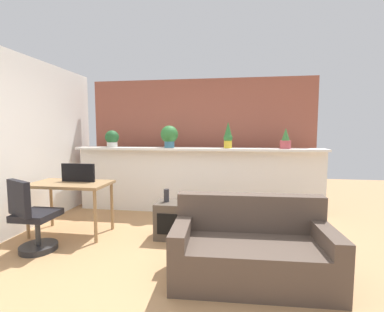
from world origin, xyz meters
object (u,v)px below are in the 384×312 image
at_px(office_chair, 32,221).
at_px(potted_plant_1, 169,135).
at_px(potted_plant_3, 286,140).
at_px(vase_on_shelf, 166,195).
at_px(potted_plant_0, 112,138).
at_px(tv_monitor, 78,173).
at_px(potted_plant_2, 228,136).
at_px(side_cube_shelf, 171,219).
at_px(couch, 251,251).
at_px(desk, 71,188).

bearing_deg(office_chair, potted_plant_1, 54.88).
bearing_deg(potted_plant_3, office_chair, -150.49).
distance_m(potted_plant_3, vase_on_shelf, 2.25).
xyz_separation_m(potted_plant_0, potted_plant_1, (1.09, -0.02, 0.06)).
xyz_separation_m(tv_monitor, vase_on_shelf, (1.31, 0.02, -0.29)).
xyz_separation_m(potted_plant_0, potted_plant_2, (2.13, -0.02, 0.05)).
bearing_deg(office_chair, potted_plant_3, 29.51).
bearing_deg(potted_plant_0, office_chair, -96.03).
bearing_deg(vase_on_shelf, potted_plant_1, 100.90).
distance_m(potted_plant_2, side_cube_shelf, 1.78).
relative_size(potted_plant_2, vase_on_shelf, 2.55).
bearing_deg(office_chair, couch, -4.48).
distance_m(potted_plant_0, desk, 1.41).
height_order(potted_plant_1, potted_plant_2, potted_plant_2).
bearing_deg(office_chair, potted_plant_0, 83.97).
bearing_deg(potted_plant_2, couch, -82.28).
xyz_separation_m(potted_plant_0, tv_monitor, (0.00, -1.15, -0.46)).
relative_size(potted_plant_0, potted_plant_3, 0.89).
bearing_deg(vase_on_shelf, side_cube_shelf, -9.16).
bearing_deg(couch, potted_plant_0, 139.55).
relative_size(tv_monitor, office_chair, 0.55).
relative_size(side_cube_shelf, vase_on_shelf, 2.80).
bearing_deg(tv_monitor, couch, -20.63).
xyz_separation_m(tv_monitor, side_cube_shelf, (1.37, 0.01, -0.63)).
distance_m(potted_plant_1, potted_plant_2, 1.04).
bearing_deg(vase_on_shelf, potted_plant_2, 53.51).
bearing_deg(potted_plant_0, potted_plant_1, -0.95).
bearing_deg(potted_plant_1, potted_plant_0, 179.05).
height_order(vase_on_shelf, couch, couch).
bearing_deg(side_cube_shelf, potted_plant_0, 140.15).
bearing_deg(desk, vase_on_shelf, 3.98).
height_order(potted_plant_0, office_chair, potted_plant_0).
bearing_deg(potted_plant_1, office_chair, -125.12).
relative_size(potted_plant_0, couch, 0.19).
bearing_deg(desk, side_cube_shelf, 3.44).
bearing_deg(potted_plant_3, vase_on_shelf, -147.41).
xyz_separation_m(desk, vase_on_shelf, (1.38, 0.10, -0.08)).
relative_size(potted_plant_2, side_cube_shelf, 0.91).
bearing_deg(side_cube_shelf, potted_plant_2, 55.76).
distance_m(potted_plant_1, side_cube_shelf, 1.63).
xyz_separation_m(potted_plant_2, side_cube_shelf, (-0.77, -1.12, -1.15)).
distance_m(potted_plant_3, tv_monitor, 3.34).
height_order(tv_monitor, couch, tv_monitor).
height_order(office_chair, vase_on_shelf, office_chair).
bearing_deg(potted_plant_1, desk, -134.03).
height_order(office_chair, side_cube_shelf, office_chair).
xyz_separation_m(potted_plant_3, side_cube_shelf, (-1.73, -1.15, -1.08)).
bearing_deg(potted_plant_0, couch, -40.45).
distance_m(potted_plant_1, potted_plant_3, 2.01).
bearing_deg(couch, side_cube_shelf, 138.77).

